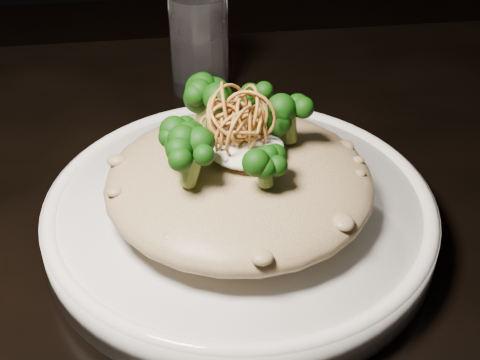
% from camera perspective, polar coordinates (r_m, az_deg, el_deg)
% --- Properties ---
extents(table, '(1.10, 0.80, 0.75)m').
position_cam_1_polar(table, '(0.63, -1.93, -10.04)').
color(table, black).
rests_on(table, ground).
extents(plate, '(0.32, 0.32, 0.03)m').
position_cam_1_polar(plate, '(0.56, -0.00, -3.14)').
color(plate, white).
rests_on(plate, table).
extents(risotto, '(0.22, 0.22, 0.05)m').
position_cam_1_polar(risotto, '(0.53, -0.06, -0.12)').
color(risotto, brown).
rests_on(risotto, plate).
extents(broccoli, '(0.15, 0.15, 0.05)m').
position_cam_1_polar(broccoli, '(0.51, -0.45, 4.82)').
color(broccoli, black).
rests_on(broccoli, risotto).
extents(cheese, '(0.06, 0.06, 0.02)m').
position_cam_1_polar(cheese, '(0.52, 0.48, 2.86)').
color(cheese, white).
rests_on(cheese, risotto).
extents(shallots, '(0.06, 0.06, 0.04)m').
position_cam_1_polar(shallots, '(0.51, -0.33, 5.69)').
color(shallots, '#92511F').
rests_on(shallots, cheese).
extents(drinking_glass, '(0.08, 0.08, 0.11)m').
position_cam_1_polar(drinking_glass, '(0.76, -3.49, 11.57)').
color(drinking_glass, white).
rests_on(drinking_glass, table).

